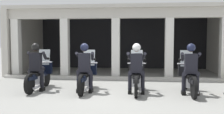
# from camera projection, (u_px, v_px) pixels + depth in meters

# --- Properties ---
(ground_plane) EXTENTS (80.00, 80.00, 0.00)m
(ground_plane) POSITION_uv_depth(u_px,v_px,m) (118.00, 79.00, 11.06)
(ground_plane) COLOR gray
(station_building) EXTENTS (10.36, 4.56, 3.23)m
(station_building) POSITION_uv_depth(u_px,v_px,m) (120.00, 33.00, 13.45)
(station_building) COLOR black
(station_building) RESTS_ON ground
(kerb_strip) EXTENTS (9.86, 0.24, 0.12)m
(kerb_strip) POSITION_uv_depth(u_px,v_px,m) (115.00, 78.00, 10.82)
(kerb_strip) COLOR #B7B5AD
(kerb_strip) RESTS_ON ground
(motorcycle_far_left) EXTENTS (0.62, 2.04, 1.35)m
(motorcycle_far_left) POSITION_uv_depth(u_px,v_px,m) (40.00, 75.00, 8.66)
(motorcycle_far_left) COLOR black
(motorcycle_far_left) RESTS_ON ground
(police_officer_far_left) EXTENTS (0.63, 0.61, 1.58)m
(police_officer_far_left) POSITION_uv_depth(u_px,v_px,m) (36.00, 63.00, 8.34)
(police_officer_far_left) COLOR black
(police_officer_far_left) RESTS_ON ground
(motorcycle_center_left) EXTENTS (0.62, 2.04, 1.35)m
(motorcycle_center_left) POSITION_uv_depth(u_px,v_px,m) (87.00, 76.00, 8.39)
(motorcycle_center_left) COLOR black
(motorcycle_center_left) RESTS_ON ground
(police_officer_center_left) EXTENTS (0.63, 0.61, 1.58)m
(police_officer_center_left) POSITION_uv_depth(u_px,v_px,m) (85.00, 63.00, 8.08)
(police_officer_center_left) COLOR black
(police_officer_center_left) RESTS_ON ground
(motorcycle_center_right) EXTENTS (0.62, 2.04, 1.35)m
(motorcycle_center_right) POSITION_uv_depth(u_px,v_px,m) (137.00, 77.00, 8.21)
(motorcycle_center_right) COLOR black
(motorcycle_center_right) RESTS_ON ground
(police_officer_center_right) EXTENTS (0.63, 0.61, 1.58)m
(police_officer_center_right) POSITION_uv_depth(u_px,v_px,m) (136.00, 64.00, 7.90)
(police_officer_center_right) COLOR black
(police_officer_center_right) RESTS_ON ground
(motorcycle_far_right) EXTENTS (0.62, 2.04, 1.35)m
(motorcycle_far_right) POSITION_uv_depth(u_px,v_px,m) (189.00, 77.00, 8.04)
(motorcycle_far_right) COLOR black
(motorcycle_far_right) RESTS_ON ground
(police_officer_far_right) EXTENTS (0.63, 0.61, 1.58)m
(police_officer_far_right) POSITION_uv_depth(u_px,v_px,m) (191.00, 65.00, 7.73)
(police_officer_far_right) COLOR black
(police_officer_far_right) RESTS_ON ground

